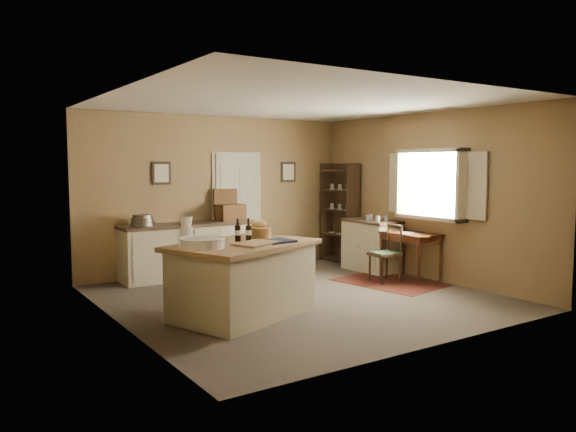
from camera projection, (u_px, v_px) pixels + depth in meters
name	position (u px, v px, depth m)	size (l,w,h in m)	color
ground	(299.00, 297.00, 7.88)	(5.00, 5.00, 0.00)	brown
wall_back	(219.00, 194.00, 9.83)	(5.00, 0.10, 2.70)	brown
wall_front	(440.00, 215.00, 5.67)	(5.00, 0.10, 2.70)	brown
wall_left	(119.00, 210.00, 6.38)	(0.10, 5.00, 2.70)	brown
wall_right	(426.00, 196.00, 9.12)	(0.10, 5.00, 2.70)	brown
ceiling	(300.00, 103.00, 7.63)	(5.00, 5.00, 0.00)	silver
door	(237.00, 210.00, 10.02)	(0.97, 0.06, 2.11)	#AEAE96
framed_prints	(229.00, 173.00, 9.89)	(2.82, 0.02, 0.38)	black
window	(432.00, 184.00, 8.90)	(0.25, 1.99, 1.12)	#B9B296
work_island	(242.00, 277.00, 6.88)	(2.08, 1.72, 1.20)	#B9B296
sideboard	(189.00, 248.00, 9.28)	(2.26, 0.64, 1.18)	#B9B296
rug	(389.00, 282.00, 8.86)	(1.10, 1.60, 0.01)	#572116
writing_desk	(411.00, 239.00, 9.05)	(0.56, 0.92, 0.82)	#381A0C
desk_chair	(385.00, 254.00, 8.88)	(0.41, 0.41, 0.89)	black
right_cabinet	(371.00, 245.00, 9.84)	(0.58, 1.04, 0.99)	#B9B296
shelving_unit	(341.00, 213.00, 10.74)	(0.32, 0.85, 1.88)	black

